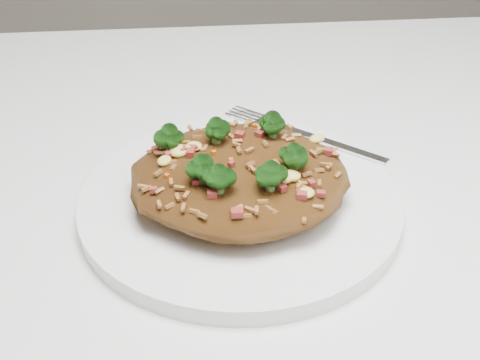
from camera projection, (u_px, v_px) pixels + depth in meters
name	position (u px, v px, depth m)	size (l,w,h in m)	color
dining_table	(356.00, 288.00, 0.59)	(1.20, 0.80, 0.75)	silver
plate	(240.00, 203.00, 0.53)	(0.25, 0.25, 0.01)	white
fried_rice	(240.00, 168.00, 0.51)	(0.17, 0.15, 0.06)	brown
fork	(312.00, 137.00, 0.59)	(0.13, 0.12, 0.00)	silver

